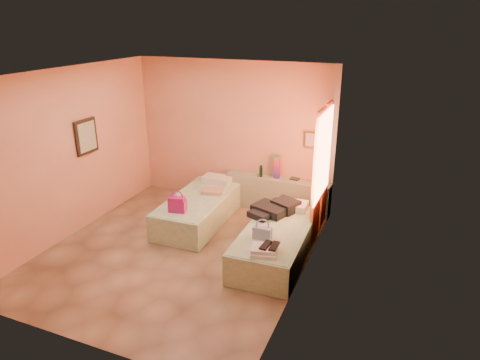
% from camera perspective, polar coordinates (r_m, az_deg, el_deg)
% --- Properties ---
extents(ground, '(4.50, 4.50, 0.00)m').
position_cam_1_polar(ground, '(7.06, -8.13, -9.31)').
color(ground, tan).
rests_on(ground, ground).
extents(room_walls, '(4.02, 4.51, 2.81)m').
position_cam_1_polar(room_walls, '(6.74, -4.98, 5.84)').
color(room_walls, '#E2A278').
rests_on(room_walls, ground).
extents(headboard_ledge, '(2.05, 0.30, 0.65)m').
position_cam_1_polar(headboard_ledge, '(8.29, 4.93, -1.91)').
color(headboard_ledge, gray).
rests_on(headboard_ledge, ground).
extents(bed_left, '(0.96, 2.03, 0.50)m').
position_cam_1_polar(bed_left, '(7.83, -5.49, -3.94)').
color(bed_left, beige).
rests_on(bed_left, ground).
extents(bed_right, '(0.96, 2.03, 0.50)m').
position_cam_1_polar(bed_right, '(6.72, 4.77, -8.39)').
color(bed_right, beige).
rests_on(bed_right, ground).
extents(water_bottle, '(0.08, 0.08, 0.22)m').
position_cam_1_polar(water_bottle, '(8.21, 2.80, 1.18)').
color(water_bottle, '#143720').
rests_on(water_bottle, headboard_ledge).
extents(rainbow_box, '(0.11, 0.11, 0.45)m').
position_cam_1_polar(rainbow_box, '(8.12, 4.95, 1.77)').
color(rainbow_box, '#B11571').
rests_on(rainbow_box, headboard_ledge).
extents(small_dish, '(0.13, 0.13, 0.03)m').
position_cam_1_polar(small_dish, '(8.27, 2.63, 0.63)').
color(small_dish, '#4F9164').
rests_on(small_dish, headboard_ledge).
extents(green_book, '(0.19, 0.15, 0.03)m').
position_cam_1_polar(green_book, '(8.15, 7.30, 0.16)').
color(green_book, '#23422A').
rests_on(green_book, headboard_ledge).
extents(flower_vase, '(0.25, 0.25, 0.29)m').
position_cam_1_polar(flower_vase, '(7.95, 10.77, 0.43)').
color(flower_vase, white).
rests_on(flower_vase, headboard_ledge).
extents(magenta_handbag, '(0.31, 0.21, 0.27)m').
position_cam_1_polar(magenta_handbag, '(7.16, -8.35, -3.20)').
color(magenta_handbag, '#B11571').
rests_on(magenta_handbag, bed_left).
extents(khaki_garment, '(0.42, 0.37, 0.06)m').
position_cam_1_polar(khaki_garment, '(7.89, -3.68, -1.47)').
color(khaki_garment, tan).
rests_on(khaki_garment, bed_left).
extents(clothes_pile, '(0.77, 0.77, 0.18)m').
position_cam_1_polar(clothes_pile, '(7.04, 4.48, -3.84)').
color(clothes_pile, black).
rests_on(clothes_pile, bed_right).
extents(blue_handbag, '(0.28, 0.12, 0.18)m').
position_cam_1_polar(blue_handbag, '(6.28, 2.99, -7.06)').
color(blue_handbag, '#4457A3').
rests_on(blue_handbag, bed_right).
extents(towel_stack, '(0.41, 0.37, 0.10)m').
position_cam_1_polar(towel_stack, '(5.91, 3.26, -9.42)').
color(towel_stack, silver).
rests_on(towel_stack, bed_right).
extents(sandal_pair, '(0.21, 0.27, 0.03)m').
position_cam_1_polar(sandal_pair, '(5.90, 3.99, -8.77)').
color(sandal_pair, black).
rests_on(sandal_pair, towel_stack).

